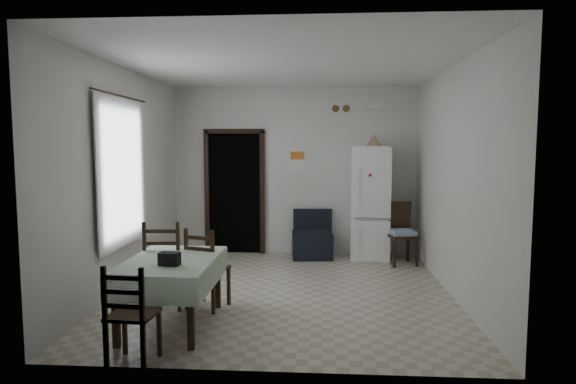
{
  "coord_description": "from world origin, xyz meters",
  "views": [
    {
      "loc": [
        0.43,
        -6.09,
        1.87
      ],
      "look_at": [
        0.0,
        0.5,
        1.25
      ],
      "focal_mm": 30.0,
      "sensor_mm": 36.0,
      "label": 1
    }
  ],
  "objects_px": {
    "navy_seat": "(312,234)",
    "dining_table": "(172,292)",
    "dining_chair_near_head": "(133,313)",
    "dining_chair_far_left": "(166,263)",
    "dining_chair_far_right": "(208,267)",
    "fridge": "(371,203)",
    "corner_chair": "(402,234)"
  },
  "relations": [
    {
      "from": "navy_seat",
      "to": "dining_table",
      "type": "xyz_separation_m",
      "value": [
        -1.41,
        -3.2,
        -0.04
      ]
    },
    {
      "from": "dining_chair_near_head",
      "to": "navy_seat",
      "type": "bearing_deg",
      "value": -105.48
    },
    {
      "from": "navy_seat",
      "to": "dining_chair_far_left",
      "type": "height_order",
      "value": "dining_chair_far_left"
    },
    {
      "from": "dining_chair_far_right",
      "to": "dining_table",
      "type": "bearing_deg",
      "value": 86.2
    },
    {
      "from": "navy_seat",
      "to": "dining_chair_far_right",
      "type": "xyz_separation_m",
      "value": [
        -1.17,
        -2.62,
        0.08
      ]
    },
    {
      "from": "fridge",
      "to": "dining_chair_near_head",
      "type": "distance_m",
      "value": 4.8
    },
    {
      "from": "dining_table",
      "to": "dining_chair_far_right",
      "type": "relative_size",
      "value": 1.44
    },
    {
      "from": "fridge",
      "to": "navy_seat",
      "type": "height_order",
      "value": "fridge"
    },
    {
      "from": "fridge",
      "to": "dining_chair_near_head",
      "type": "relative_size",
      "value": 2.1
    },
    {
      "from": "dining_chair_far_left",
      "to": "dining_chair_far_right",
      "type": "relative_size",
      "value": 1.09
    },
    {
      "from": "fridge",
      "to": "corner_chair",
      "type": "xyz_separation_m",
      "value": [
        0.46,
        -0.39,
        -0.45
      ]
    },
    {
      "from": "dining_chair_far_left",
      "to": "dining_table",
      "type": "bearing_deg",
      "value": 109.33
    },
    {
      "from": "fridge",
      "to": "corner_chair",
      "type": "height_order",
      "value": "fridge"
    },
    {
      "from": "fridge",
      "to": "dining_chair_far_left",
      "type": "xyz_separation_m",
      "value": [
        -2.64,
        -2.61,
        -0.42
      ]
    },
    {
      "from": "dining_chair_far_left",
      "to": "dining_chair_near_head",
      "type": "xyz_separation_m",
      "value": [
        0.19,
        -1.5,
        -0.07
      ]
    },
    {
      "from": "corner_chair",
      "to": "dining_chair_far_right",
      "type": "xyz_separation_m",
      "value": [
        -2.6,
        -2.23,
        -0.02
      ]
    },
    {
      "from": "dining_chair_far_left",
      "to": "dining_chair_near_head",
      "type": "distance_m",
      "value": 1.51
    },
    {
      "from": "dining_table",
      "to": "dining_chair_near_head",
      "type": "distance_m",
      "value": 0.91
    },
    {
      "from": "fridge",
      "to": "dining_chair_far_right",
      "type": "distance_m",
      "value": 3.42
    },
    {
      "from": "corner_chair",
      "to": "dining_chair_far_left",
      "type": "distance_m",
      "value": 3.81
    },
    {
      "from": "fridge",
      "to": "dining_chair_far_left",
      "type": "height_order",
      "value": "fridge"
    },
    {
      "from": "fridge",
      "to": "dining_chair_far_right",
      "type": "bearing_deg",
      "value": -121.36
    },
    {
      "from": "fridge",
      "to": "dining_chair_far_left",
      "type": "distance_m",
      "value": 3.74
    },
    {
      "from": "dining_chair_far_left",
      "to": "fridge",
      "type": "bearing_deg",
      "value": -139.58
    },
    {
      "from": "corner_chair",
      "to": "dining_chair_near_head",
      "type": "xyz_separation_m",
      "value": [
        -2.91,
        -3.71,
        -0.04
      ]
    },
    {
      "from": "dining_chair_near_head",
      "to": "dining_table",
      "type": "bearing_deg",
      "value": -89.81
    },
    {
      "from": "corner_chair",
      "to": "dining_chair_far_left",
      "type": "xyz_separation_m",
      "value": [
        -3.1,
        -2.22,
        0.02
      ]
    },
    {
      "from": "corner_chair",
      "to": "dining_table",
      "type": "relative_size",
      "value": 0.72
    },
    {
      "from": "fridge",
      "to": "dining_chair_far_right",
      "type": "height_order",
      "value": "fridge"
    },
    {
      "from": "dining_table",
      "to": "dining_chair_far_right",
      "type": "height_order",
      "value": "dining_chair_far_right"
    },
    {
      "from": "fridge",
      "to": "navy_seat",
      "type": "bearing_deg",
      "value": -172.04
    },
    {
      "from": "fridge",
      "to": "dining_table",
      "type": "xyz_separation_m",
      "value": [
        -2.39,
        -3.2,
        -0.59
      ]
    }
  ]
}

